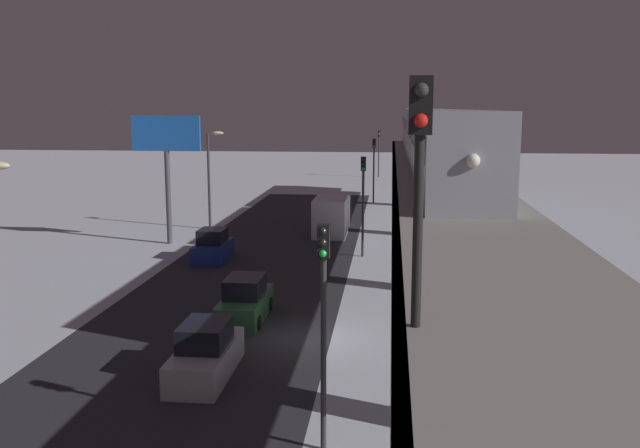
# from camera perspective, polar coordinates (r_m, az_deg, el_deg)

# --- Properties ---
(ground_plane) EXTENTS (240.00, 240.00, 0.00)m
(ground_plane) POSITION_cam_1_polar(r_m,az_deg,el_deg) (28.87, -1.40, -9.45)
(ground_plane) COLOR silver
(avenue_asphalt) EXTENTS (11.00, 94.35, 0.01)m
(avenue_asphalt) POSITION_cam_1_polar(r_m,az_deg,el_deg) (29.71, -9.83, -9.03)
(avenue_asphalt) COLOR #28282D
(avenue_asphalt) RESTS_ON ground_plane
(elevated_railway) EXTENTS (5.00, 94.35, 5.94)m
(elevated_railway) POSITION_cam_1_polar(r_m,az_deg,el_deg) (27.50, 11.01, 0.47)
(elevated_railway) COLOR gray
(elevated_railway) RESTS_ON ground_plane
(subway_train) EXTENTS (2.94, 55.47, 3.40)m
(subway_train) POSITION_cam_1_polar(r_m,az_deg,el_deg) (49.64, 8.98, 7.55)
(subway_train) COLOR #999EA8
(subway_train) RESTS_ON elevated_railway
(rail_signal) EXTENTS (0.36, 0.41, 4.00)m
(rail_signal) POSITION_cam_1_polar(r_m,az_deg,el_deg) (10.84, 8.27, 5.38)
(rail_signal) COLOR black
(rail_signal) RESTS_ON elevated_railway
(sedan_green) EXTENTS (1.91, 4.65, 1.97)m
(sedan_green) POSITION_cam_1_polar(r_m,az_deg,el_deg) (31.23, -6.25, -6.51)
(sedan_green) COLOR #2D6038
(sedan_green) RESTS_ON ground_plane
(sedan_silver) EXTENTS (1.80, 4.61, 1.97)m
(sedan_silver) POSITION_cam_1_polar(r_m,az_deg,el_deg) (25.11, -9.50, -10.64)
(sedan_silver) COLOR #B2B2B7
(sedan_silver) RESTS_ON ground_plane
(sedan_blue) EXTENTS (1.80, 4.07, 1.97)m
(sedan_blue) POSITION_cam_1_polar(r_m,az_deg,el_deg) (43.44, -8.92, -1.94)
(sedan_blue) COLOR navy
(sedan_blue) RESTS_ON ground_plane
(box_truck) EXTENTS (2.40, 7.40, 2.80)m
(box_truck) POSITION_cam_1_polar(r_m,az_deg,el_deg) (52.41, 1.01, 0.77)
(box_truck) COLOR silver
(box_truck) RESTS_ON ground_plane
(traffic_light_near) EXTENTS (0.32, 0.44, 6.40)m
(traffic_light_near) POSITION_cam_1_polar(r_m,az_deg,el_deg) (18.60, 0.29, -6.76)
(traffic_light_near) COLOR #2D2D2D
(traffic_light_near) RESTS_ON ground_plane
(traffic_light_mid) EXTENTS (0.32, 0.44, 6.40)m
(traffic_light_mid) POSITION_cam_1_polar(r_m,az_deg,el_deg) (43.48, 3.61, 2.71)
(traffic_light_mid) COLOR #2D2D2D
(traffic_light_mid) RESTS_ON ground_plane
(traffic_light_far) EXTENTS (0.32, 0.44, 6.40)m
(traffic_light_far) POSITION_cam_1_polar(r_m,az_deg,el_deg) (68.73, 4.50, 5.25)
(traffic_light_far) COLOR #2D2D2D
(traffic_light_far) RESTS_ON ground_plane
(traffic_light_distant) EXTENTS (0.32, 0.44, 6.40)m
(traffic_light_distant) POSITION_cam_1_polar(r_m,az_deg,el_deg) (94.04, 4.92, 6.43)
(traffic_light_distant) COLOR #2D2D2D
(traffic_light_distant) RESTS_ON ground_plane
(commercial_billboard) EXTENTS (4.80, 0.36, 8.90)m
(commercial_billboard) POSITION_cam_1_polar(r_m,az_deg,el_deg) (48.56, -12.66, 6.34)
(commercial_billboard) COLOR #4C4C51
(commercial_billboard) RESTS_ON ground_plane
(street_lamp_far) EXTENTS (1.35, 0.44, 7.65)m
(street_lamp_far) POSITION_cam_1_polar(r_m,az_deg,el_deg) (54.08, -9.02, 4.63)
(street_lamp_far) COLOR #38383D
(street_lamp_far) RESTS_ON ground_plane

